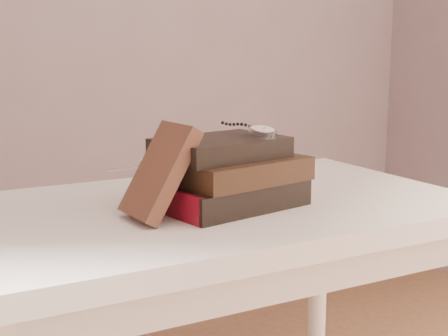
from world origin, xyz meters
TOP-DOWN VIEW (x-y plane):
  - table at (0.00, 0.35)m, footprint 1.00×0.60m
  - book_stack at (0.01, 0.31)m, footprint 0.30×0.23m
  - journal at (-0.14, 0.28)m, footprint 0.13×0.12m
  - pocket_watch at (0.08, 0.31)m, footprint 0.06×0.16m
  - eyeglasses at (-0.10, 0.38)m, footprint 0.13×0.15m

SIDE VIEW (x-z plane):
  - table at x=0.00m, z-range 0.28..1.03m
  - book_stack at x=0.01m, z-range 0.75..0.88m
  - eyeglasses at x=-0.10m, z-range 0.80..0.85m
  - journal at x=-0.14m, z-range 0.75..0.92m
  - pocket_watch at x=0.08m, z-range 0.88..0.90m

